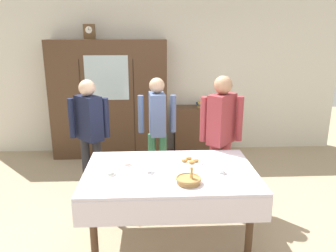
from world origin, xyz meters
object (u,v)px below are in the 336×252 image
object	(u,v)px
mantel_clock	(89,32)
spoon_mid_left	(243,176)
tea_cup_mid_right	(126,162)
tea_cup_near_right	(110,172)
tea_cup_far_right	(148,170)
person_beside_shelf	(221,128)
tea_cup_center	(220,171)
bread_basket	(189,180)
person_by_cabinet	(90,127)
bookshelf_low	(201,130)
spoon_back_edge	(116,187)
spoon_far_left	(169,158)
book_stack	(201,104)
wall_cabinet	(110,99)
pastry_plate	(190,161)
person_near_right_end	(157,122)
dining_table	(170,180)

from	to	relation	value
mantel_clock	spoon_mid_left	world-z (taller)	mantel_clock
tea_cup_mid_right	tea_cup_near_right	xyz separation A→B (m)	(-0.14, -0.24, 0.00)
tea_cup_far_right	person_beside_shelf	size ratio (longest dim) A/B	0.08
tea_cup_center	bread_basket	bearing A→B (deg)	-147.77
tea_cup_mid_right	person_by_cabinet	distance (m)	1.07
tea_cup_mid_right	person_beside_shelf	size ratio (longest dim) A/B	0.08
bread_basket	bookshelf_low	bearing A→B (deg)	79.35
mantel_clock	spoon_back_edge	world-z (taller)	mantel_clock
spoon_mid_left	spoon_far_left	bearing A→B (deg)	142.80
bookshelf_low	person_beside_shelf	distance (m)	1.97
book_stack	tea_cup_mid_right	size ratio (longest dim) A/B	1.76
tea_cup_mid_right	spoon_mid_left	distance (m)	1.20
wall_cabinet	tea_cup_center	distance (m)	3.00
book_stack	spoon_mid_left	bearing A→B (deg)	-90.13
wall_cabinet	pastry_plate	world-z (taller)	wall_cabinet
spoon_far_left	spoon_back_edge	bearing A→B (deg)	-126.93
spoon_mid_left	person_near_right_end	xyz separation A→B (m)	(-0.80, 1.49, 0.15)
tea_cup_center	spoon_far_left	world-z (taller)	tea_cup_center
bookshelf_low	wall_cabinet	bearing A→B (deg)	-178.19
bread_basket	spoon_mid_left	xyz separation A→B (m)	(0.54, 0.12, -0.03)
spoon_back_edge	person_near_right_end	xyz separation A→B (m)	(0.40, 1.65, 0.15)
mantel_clock	tea_cup_far_right	size ratio (longest dim) A/B	1.85
spoon_back_edge	spoon_far_left	bearing A→B (deg)	53.07
dining_table	spoon_far_left	xyz separation A→B (m)	(0.01, 0.36, 0.10)
person_by_cabinet	book_stack	bearing A→B (deg)	42.10
pastry_plate	tea_cup_center	bearing A→B (deg)	-46.90
bookshelf_low	tea_cup_mid_right	world-z (taller)	bookshelf_low
bread_basket	spoon_far_left	bearing A→B (deg)	102.77
wall_cabinet	tea_cup_mid_right	world-z (taller)	wall_cabinet
bread_basket	spoon_far_left	distance (m)	0.66
mantel_clock	tea_cup_near_right	distance (m)	3.00
spoon_far_left	tea_cup_far_right	bearing A→B (deg)	-121.16
tea_cup_far_right	person_beside_shelf	xyz separation A→B (m)	(0.88, 0.77, 0.19)
wall_cabinet	tea_cup_center	xyz separation A→B (m)	(1.39, -2.65, -0.20)
tea_cup_far_right	person_by_cabinet	distance (m)	1.37
wall_cabinet	person_near_right_end	bearing A→B (deg)	-57.79
bookshelf_low	bread_basket	size ratio (longest dim) A/B	3.94
book_stack	spoon_back_edge	size ratio (longest dim) A/B	1.92
person_near_right_end	person_by_cabinet	xyz separation A→B (m)	(-0.88, -0.21, 0.01)
bread_basket	person_beside_shelf	world-z (taller)	person_beside_shelf
mantel_clock	tea_cup_near_right	world-z (taller)	mantel_clock
dining_table	tea_cup_far_right	world-z (taller)	tea_cup_far_right
person_by_cabinet	spoon_mid_left	bearing A→B (deg)	-37.14
tea_cup_far_right	tea_cup_near_right	bearing A→B (deg)	-175.46
dining_table	person_near_right_end	world-z (taller)	person_near_right_end
tea_cup_near_right	bookshelf_low	bearing A→B (deg)	64.19
bookshelf_low	person_beside_shelf	world-z (taller)	person_beside_shelf
spoon_back_edge	person_beside_shelf	bearing A→B (deg)	42.87
book_stack	person_beside_shelf	size ratio (longest dim) A/B	0.14
book_stack	tea_cup_mid_right	bearing A→B (deg)	-115.33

